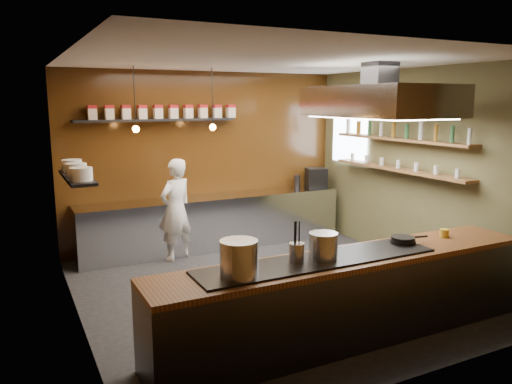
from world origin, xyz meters
TOP-DOWN VIEW (x-y plane):
  - floor at (0.00, 0.00)m, footprint 5.00×5.00m
  - back_wall at (0.00, 2.50)m, footprint 5.00×0.00m
  - left_wall at (-2.50, 0.00)m, footprint 0.00×5.00m
  - right_wall at (2.50, 0.00)m, footprint 0.00×5.00m
  - ceiling at (0.00, 0.00)m, footprint 5.00×5.00m
  - window_pane at (2.45, 1.70)m, footprint 0.00×1.00m
  - prep_counter at (0.00, 2.17)m, footprint 4.60×0.65m
  - pass_counter at (-0.00, -1.60)m, footprint 4.40×0.72m
  - tin_shelf at (-0.90, 2.36)m, footprint 2.60×0.26m
  - plate_shelf at (-2.34, 1.00)m, footprint 0.30×1.40m
  - bottle_shelf_upper at (2.34, 0.30)m, footprint 0.26×2.80m
  - bottle_shelf_lower at (2.34, 0.30)m, footprint 0.26×2.80m
  - extractor_hood at (1.30, -0.40)m, footprint 1.20×2.00m
  - pendant_left at (-1.40, 1.70)m, footprint 0.10×0.10m
  - pendant_right at (-0.20, 1.70)m, footprint 0.10×0.10m
  - storage_tins at (-0.75, 2.36)m, footprint 2.43×0.13m
  - plate_stacks at (-2.34, 1.00)m, footprint 0.26×1.16m
  - bottles at (2.34, 0.30)m, footprint 0.06×2.66m
  - wine_glasses at (2.34, 0.30)m, footprint 0.07×2.37m
  - stockpot_large at (-1.32, -1.69)m, footprint 0.41×0.41m
  - stockpot_small at (-0.36, -1.61)m, footprint 0.37×0.37m
  - utensil_crock at (-0.65, -1.58)m, footprint 0.18×0.18m
  - frying_pan at (0.78, -1.53)m, footprint 0.45×0.28m
  - butter_jar at (1.43, -1.51)m, footprint 0.14×0.14m
  - espresso_machine at (2.08, 2.19)m, footprint 0.44×0.43m
  - chef at (-0.79, 1.85)m, footprint 0.70×0.60m

SIDE VIEW (x-z plane):
  - floor at x=0.00m, z-range 0.00..0.00m
  - prep_counter at x=0.00m, z-range 0.00..0.90m
  - pass_counter at x=0.00m, z-range 0.00..0.94m
  - chef at x=-0.79m, z-range 0.00..1.62m
  - butter_jar at x=1.43m, z-range 0.92..1.02m
  - frying_pan at x=0.78m, z-range 0.94..1.01m
  - utensil_crock at x=-0.65m, z-range 0.94..1.14m
  - stockpot_small at x=-0.36m, z-range 0.94..1.21m
  - espresso_machine at x=2.08m, z-range 0.90..1.26m
  - stockpot_large at x=-1.32m, z-range 0.94..1.28m
  - bottle_shelf_lower at x=2.34m, z-range 1.43..1.47m
  - back_wall at x=0.00m, z-range -1.00..4.00m
  - left_wall at x=-2.50m, z-range -1.00..4.00m
  - right_wall at x=2.50m, z-range -1.00..4.00m
  - wine_glasses at x=2.34m, z-range 1.47..1.60m
  - plate_shelf at x=-2.34m, z-range 1.53..1.57m
  - plate_stacks at x=-2.34m, z-range 1.57..1.73m
  - window_pane at x=2.45m, z-range 1.40..2.40m
  - bottle_shelf_upper at x=2.34m, z-range 1.90..1.94m
  - bottles at x=2.34m, z-range 1.94..2.18m
  - pendant_left at x=-1.40m, z-range 1.68..2.63m
  - pendant_right at x=-0.20m, z-range 1.68..2.63m
  - tin_shelf at x=-0.90m, z-range 2.18..2.22m
  - storage_tins at x=-0.75m, z-range 2.22..2.44m
  - extractor_hood at x=1.30m, z-range 2.15..2.87m
  - ceiling at x=0.00m, z-range 3.00..3.00m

